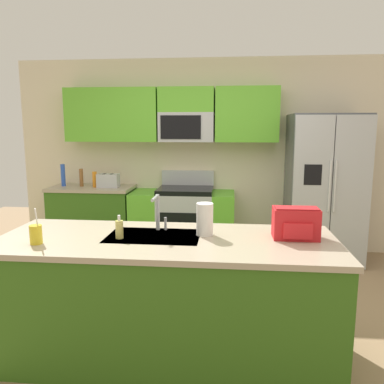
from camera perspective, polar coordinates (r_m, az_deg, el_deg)
ground_plane at (r=3.62m, az=-0.45°, el=-18.30°), size 9.00×9.00×0.00m
kitchen_wall_unit at (r=5.29m, az=0.42°, el=7.21°), size 5.20×0.43×2.60m
back_counter at (r=5.46m, az=-14.40°, el=-3.86°), size 1.10×0.63×0.90m
range_oven at (r=5.17m, az=-1.35°, el=-4.39°), size 1.36×0.61×1.10m
refrigerator at (r=5.11m, az=18.97°, el=0.43°), size 0.90×0.76×1.85m
island_counter at (r=2.96m, az=-3.79°, el=-15.14°), size 2.45×0.94×0.90m
toaster at (r=5.23m, az=-12.29°, el=1.66°), size 0.28×0.16×0.18m
pepper_mill at (r=5.41m, az=-16.07°, el=2.06°), size 0.05×0.05×0.24m
bottle_orange at (r=5.28m, az=-14.21°, el=1.81°), size 0.06×0.06×0.21m
bottle_blue at (r=5.50m, az=-18.54°, el=2.38°), size 0.06×0.06×0.30m
sink_faucet at (r=2.96m, az=-5.10°, el=-2.59°), size 0.08×0.21×0.28m
drink_cup_yellow at (r=2.85m, az=-22.11°, el=-5.82°), size 0.08×0.08×0.25m
soap_dispenser at (r=2.82m, az=-10.71°, el=-5.41°), size 0.06×0.06×0.17m
paper_towel_roll at (r=2.85m, az=1.90°, el=-4.05°), size 0.12×0.12×0.24m
backpack at (r=2.86m, az=15.10°, el=-4.37°), size 0.32×0.22×0.23m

